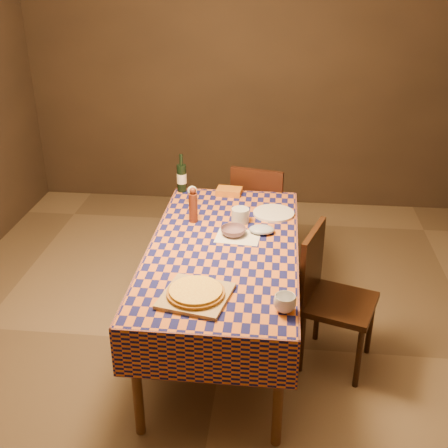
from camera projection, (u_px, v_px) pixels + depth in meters
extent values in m
plane|color=brown|center=(223.00, 344.00, 3.88)|extent=(5.00, 5.00, 0.00)
cube|color=#34271D|center=(250.00, 74.00, 5.52)|extent=(4.50, 0.10, 2.70)
cylinder|color=brown|center=(137.00, 380.00, 3.01)|extent=(0.06, 0.06, 0.75)
cylinder|color=brown|center=(278.00, 391.00, 2.94)|extent=(0.06, 0.06, 0.75)
cylinder|color=brown|center=(187.00, 238.00, 4.49)|extent=(0.06, 0.06, 0.75)
cylinder|color=brown|center=(282.00, 243.00, 4.42)|extent=(0.06, 0.06, 0.75)
cube|color=brown|center=(223.00, 250.00, 3.55)|extent=(0.90, 1.80, 0.03)
cube|color=brown|center=(223.00, 247.00, 3.55)|extent=(0.92, 1.82, 0.02)
cube|color=brown|center=(204.00, 359.00, 2.79)|extent=(0.94, 0.01, 0.30)
cube|color=brown|center=(235.00, 208.00, 4.42)|extent=(0.94, 0.01, 0.30)
cube|color=brown|center=(152.00, 263.00, 3.65)|extent=(0.01, 1.84, 0.30)
cube|color=brown|center=(296.00, 270.00, 3.56)|extent=(0.01, 1.84, 0.30)
cube|color=#9D7F49|center=(196.00, 296.00, 3.01)|extent=(0.41, 0.41, 0.02)
cylinder|color=#955A18|center=(196.00, 293.00, 3.00)|extent=(0.35, 0.35, 0.02)
cylinder|color=gold|center=(196.00, 290.00, 2.99)|extent=(0.32, 0.32, 0.01)
cylinder|color=#4F2112|center=(193.00, 208.00, 3.82)|extent=(0.07, 0.07, 0.21)
sphere|color=#4F2112|center=(193.00, 191.00, 3.76)|extent=(0.05, 0.05, 0.05)
imported|color=#684C57|center=(233.00, 231.00, 3.67)|extent=(0.22, 0.22, 0.05)
cylinder|color=silver|center=(192.00, 204.00, 4.12)|extent=(0.06, 0.06, 0.00)
cylinder|color=silver|center=(192.00, 199.00, 4.11)|extent=(0.01, 0.01, 0.07)
sphere|color=silver|center=(192.00, 191.00, 4.08)|extent=(0.07, 0.07, 0.07)
ellipsoid|color=#3A0614|center=(192.00, 192.00, 4.08)|extent=(0.05, 0.05, 0.03)
cylinder|color=black|center=(182.00, 178.00, 4.30)|extent=(0.09, 0.09, 0.21)
cylinder|color=black|center=(181.00, 160.00, 4.24)|extent=(0.03, 0.03, 0.09)
cylinder|color=beige|center=(182.00, 178.00, 4.30)|extent=(0.09, 0.09, 0.08)
cylinder|color=#B9BEC0|center=(240.00, 215.00, 3.83)|extent=(0.12, 0.12, 0.10)
cube|color=#B46217|center=(229.00, 191.00, 4.28)|extent=(0.20, 0.15, 0.05)
cylinder|color=white|center=(274.00, 213.00, 3.96)|extent=(0.33, 0.33, 0.02)
imported|color=white|center=(285.00, 303.00, 2.88)|extent=(0.14, 0.14, 0.09)
cube|color=silver|center=(238.00, 237.00, 3.65)|extent=(0.30, 0.24, 0.00)
ellipsoid|color=#9AA9C5|center=(262.00, 230.00, 3.69)|extent=(0.18, 0.14, 0.05)
cube|color=black|center=(262.00, 215.00, 4.70)|extent=(0.50, 0.50, 0.04)
cube|color=black|center=(256.00, 197.00, 4.42)|extent=(0.42, 0.13, 0.46)
cylinder|color=black|center=(287.00, 234.00, 4.90)|extent=(0.04, 0.04, 0.43)
cylinder|color=black|center=(247.00, 228.00, 5.01)|extent=(0.04, 0.04, 0.43)
cylinder|color=black|center=(277.00, 253.00, 4.60)|extent=(0.04, 0.04, 0.43)
cylinder|color=black|center=(235.00, 246.00, 4.70)|extent=(0.04, 0.04, 0.43)
cube|color=black|center=(340.00, 304.00, 3.52)|extent=(0.53, 0.53, 0.04)
cube|color=black|center=(312.00, 263.00, 3.49)|extent=(0.17, 0.41, 0.46)
cylinder|color=black|center=(358.00, 358.00, 3.41)|extent=(0.04, 0.04, 0.43)
cylinder|color=black|center=(370.00, 326.00, 3.71)|extent=(0.04, 0.04, 0.43)
cylinder|color=black|center=(302.00, 343.00, 3.55)|extent=(0.04, 0.04, 0.43)
cylinder|color=black|center=(317.00, 313.00, 3.84)|extent=(0.04, 0.04, 0.43)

